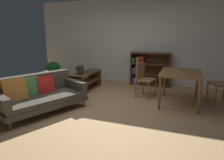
# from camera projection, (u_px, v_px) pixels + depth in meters

# --- Properties ---
(ground_plane) EXTENTS (8.16, 8.16, 0.00)m
(ground_plane) POSITION_uv_depth(u_px,v_px,m) (100.00, 109.00, 4.24)
(ground_plane) COLOR tan
(back_wall_panel) EXTENTS (6.80, 0.10, 2.70)m
(back_wall_panel) POSITION_uv_depth(u_px,v_px,m) (133.00, 42.00, 6.40)
(back_wall_panel) COLOR silver
(back_wall_panel) RESTS_ON ground_plane
(fabric_couch) EXTENTS (1.49, 1.93, 0.77)m
(fabric_couch) POSITION_uv_depth(u_px,v_px,m) (39.00, 94.00, 4.10)
(fabric_couch) COLOR brown
(fabric_couch) RESTS_ON ground_plane
(media_console) EXTENTS (0.42, 1.27, 0.52)m
(media_console) POSITION_uv_depth(u_px,v_px,m) (86.00, 81.00, 5.68)
(media_console) COLOR brown
(media_console) RESTS_ON ground_plane
(open_laptop) EXTENTS (0.49, 0.36, 0.10)m
(open_laptop) POSITION_uv_depth(u_px,v_px,m) (84.00, 70.00, 5.77)
(open_laptop) COLOR #333338
(open_laptop) RESTS_ON media_console
(desk_speaker) EXTENTS (0.19, 0.19, 0.23)m
(desk_speaker) POSITION_uv_depth(u_px,v_px,m) (80.00, 70.00, 5.32)
(desk_speaker) COLOR #2D2823
(desk_speaker) RESTS_ON media_console
(potted_floor_plant) EXTENTS (0.43, 0.43, 0.77)m
(potted_floor_plant) POSITION_uv_depth(u_px,v_px,m) (53.00, 71.00, 5.99)
(potted_floor_plant) COLOR #9E9389
(potted_floor_plant) RESTS_ON ground_plane
(dining_table) EXTENTS (0.88, 1.13, 0.76)m
(dining_table) POSITION_uv_depth(u_px,v_px,m) (181.00, 75.00, 4.45)
(dining_table) COLOR brown
(dining_table) RESTS_ON ground_plane
(dining_chair_far) EXTENTS (0.50, 0.55, 0.87)m
(dining_chair_far) POSITION_uv_depth(u_px,v_px,m) (144.00, 78.00, 5.02)
(dining_chair_far) COLOR olive
(dining_chair_far) RESTS_ON ground_plane
(bookshelf) EXTENTS (1.22, 0.32, 1.03)m
(bookshelf) POSITION_uv_depth(u_px,v_px,m) (148.00, 69.00, 6.24)
(bookshelf) COLOR #56351E
(bookshelf) RESTS_ON ground_plane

